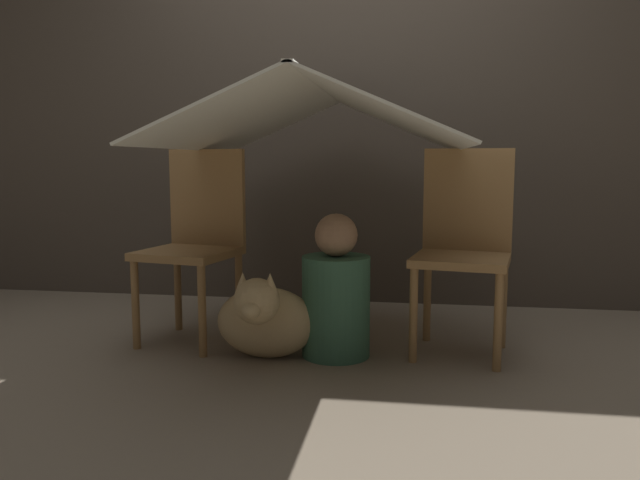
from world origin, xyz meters
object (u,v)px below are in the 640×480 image
at_px(chair_left, 196,237).
at_px(person_front, 336,296).
at_px(dog, 264,318).
at_px(chair_right, 464,242).

distance_m(chair_left, person_front, 0.76).
height_order(person_front, dog, person_front).
height_order(chair_right, person_front, chair_right).
distance_m(person_front, dog, 0.33).
xyz_separation_m(chair_left, person_front, (0.70, -0.17, -0.23)).
height_order(chair_right, dog, chair_right).
height_order(chair_left, chair_right, same).
xyz_separation_m(chair_right, dog, (-0.86, -0.28, -0.31)).
bearing_deg(chair_right, person_front, -152.16).
distance_m(chair_left, dog, 0.58).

